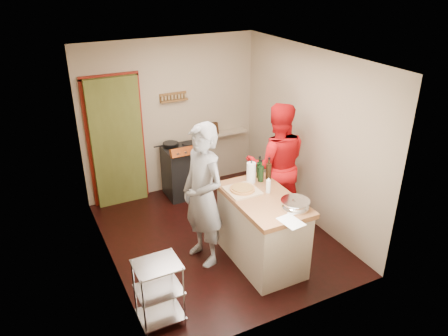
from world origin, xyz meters
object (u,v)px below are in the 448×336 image
Objects in this scene: wire_shelving at (159,290)px; island at (262,228)px; person_stripe at (203,196)px; person_red at (277,164)px; stove at (183,171)px.

wire_shelving is 0.56× the size of island.
person_stripe is 1.44m from person_red.
person_red is (0.95, -1.37, 0.49)m from stove.
island is (1.57, 0.45, 0.07)m from wire_shelving.
island reaches higher than wire_shelving.
island reaches higher than stove.
person_stripe is (-0.66, 0.39, 0.45)m from island.
wire_shelving is 2.65m from person_red.
wire_shelving is (-1.33, -2.62, -0.01)m from stove.
wire_shelving is 1.34m from person_stripe.
person_stripe is (-0.42, -1.79, 0.51)m from stove.
person_stripe reaches higher than island.
stove is 0.52× the size of person_stripe.
stove is at bearing 96.25° from island.
island is (0.24, -2.18, 0.06)m from stove.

